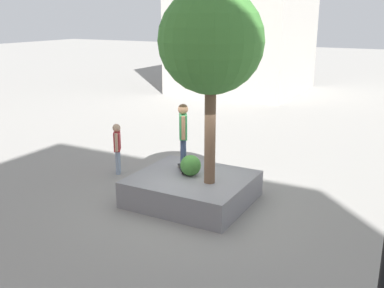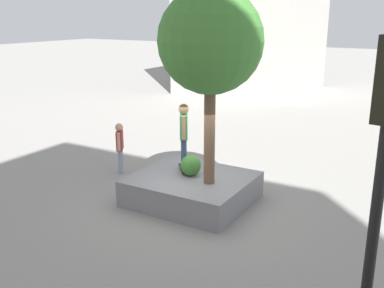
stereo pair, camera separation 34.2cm
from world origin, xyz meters
TOP-DOWN VIEW (x-y plane):
  - ground_plane at (0.00, 0.00)m, footprint 120.00×120.00m
  - planter_ledge at (0.15, -0.18)m, footprint 3.01×2.67m
  - plaza_tree at (-0.45, -0.02)m, footprint 2.52×2.52m
  - boxwood_shrub at (0.23, -0.25)m, footprint 0.56×0.56m
  - skateboard at (0.59, -0.49)m, footprint 0.67×0.75m
  - skateboarder at (0.59, -0.49)m, footprint 0.42×0.53m
  - passerby_with_bag at (3.24, -0.99)m, footprint 0.38×0.48m

SIDE VIEW (x-z plane):
  - ground_plane at x=0.00m, z-range 0.00..0.00m
  - planter_ledge at x=0.15m, z-range 0.00..0.70m
  - skateboard at x=0.59m, z-range 0.72..0.80m
  - passerby_with_bag at x=3.24m, z-range 0.12..1.73m
  - boxwood_shrub at x=0.23m, z-range 0.70..1.26m
  - skateboarder at x=0.59m, z-range 0.91..2.70m
  - plaza_tree at x=-0.45m, z-range 1.81..6.62m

